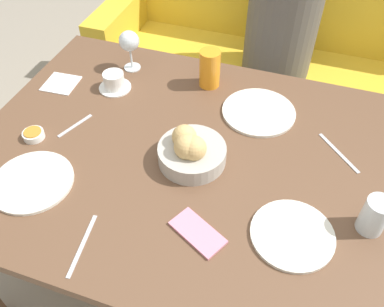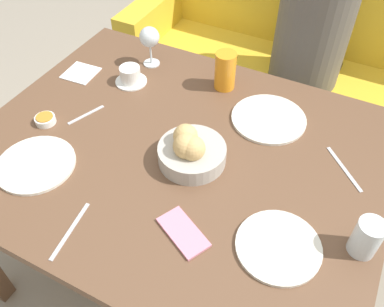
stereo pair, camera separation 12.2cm
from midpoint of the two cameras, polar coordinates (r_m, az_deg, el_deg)
ground_plane at (r=1.86m, az=-3.64°, el=-15.32°), size 10.00×10.00×0.00m
dining_table at (r=1.34m, az=-4.89°, el=-2.36°), size 1.29×1.02×0.72m
couch at (r=2.35m, az=9.33°, el=11.52°), size 1.82×0.70×0.88m
seated_person at (r=2.11m, az=10.12°, el=13.13°), size 0.33×0.43×1.17m
bread_basket at (r=1.21m, az=-3.07°, el=0.26°), size 0.21×0.21×0.12m
plate_near_left at (r=1.29m, az=-24.06°, el=-3.77°), size 0.24×0.24×0.01m
plate_near_right at (r=1.09m, az=10.78°, el=-11.32°), size 0.22×0.22×0.01m
plate_far_center at (r=1.40m, az=6.90°, el=5.70°), size 0.25×0.25×0.01m
juice_glass at (r=1.48m, az=0.15°, el=11.73°), size 0.08×0.08×0.14m
water_tumbler at (r=1.12m, az=21.46°, el=-8.30°), size 0.07×0.07×0.11m
wine_glass at (r=1.58m, az=-11.08°, el=14.97°), size 0.08×0.08×0.16m
coffee_cup at (r=1.53m, az=-13.16°, el=9.68°), size 0.12×0.12×0.06m
jam_bowl_honey at (r=1.42m, az=-23.69°, el=2.33°), size 0.07×0.07×0.03m
fork_silver at (r=1.32m, az=17.45°, el=-0.03°), size 0.14×0.14×0.00m
knife_silver at (r=1.11m, az=-18.27°, el=-12.32°), size 0.03×0.19×0.00m
spoon_coffee at (r=1.42m, az=-18.57°, el=3.49°), size 0.06×0.13×0.00m
napkin at (r=1.62m, az=-20.02°, el=9.12°), size 0.12×0.12×0.00m
cell_phone at (r=1.08m, az=-2.50°, el=-11.21°), size 0.17×0.13×0.01m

